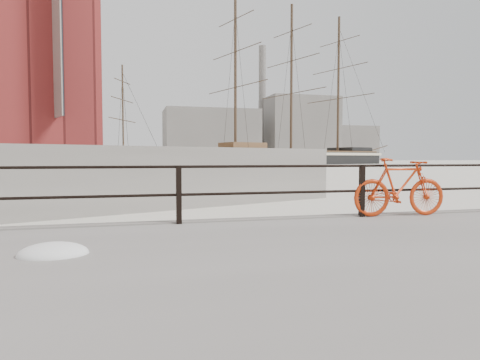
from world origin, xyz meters
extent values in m
imported|color=red|center=(-2.74, -0.25, 0.91)|extent=(1.89, 0.44, 1.13)
ellipsoid|color=white|center=(-8.69, -2.12, 0.49)|extent=(0.80, 0.63, 0.29)
cube|color=gray|center=(20.00, 140.00, 9.00)|extent=(32.00, 18.00, 18.00)
cube|color=gray|center=(55.00, 145.00, 12.00)|extent=(26.00, 20.00, 24.00)
cube|color=gray|center=(78.00, 150.00, 7.00)|extent=(20.00, 16.00, 14.00)
cylinder|color=gray|center=(42.00, 150.00, 22.00)|extent=(2.80, 2.80, 44.00)
camera|label=1|loc=(-7.82, -7.46, 1.49)|focal=32.00mm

